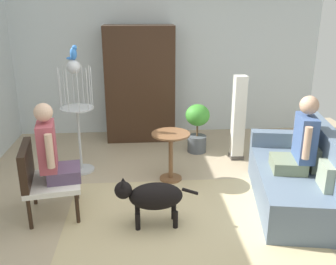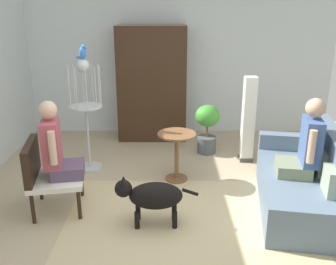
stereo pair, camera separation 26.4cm
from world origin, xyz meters
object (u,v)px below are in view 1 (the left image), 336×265
dog (152,196)px  column_lamp (238,119)px  bird_cage_stand (77,110)px  parrot (73,53)px  potted_plant (197,125)px  armoire_cabinet (140,84)px  couch (299,178)px  person_on_armchair (52,150)px  round_end_table (171,150)px  person_on_couch (300,142)px  armchair (41,175)px

dog → column_lamp: size_ratio=0.69×
dog → column_lamp: bearing=52.4°
bird_cage_stand → parrot: (0.01, -0.00, 0.78)m
potted_plant → armoire_cabinet: (-0.91, 0.76, 0.52)m
couch → person_on_armchair: person_on_armchair is taller
column_lamp → parrot: bearing=-172.7°
dog → column_lamp: (1.38, 1.79, 0.30)m
couch → column_lamp: 1.53m
round_end_table → parrot: (-1.26, 0.39, 1.25)m
couch → parrot: bearing=157.4°
person_on_couch → round_end_table: size_ratio=1.32×
round_end_table → parrot: parrot is taller
dog → armchair: bearing=166.0°
person_on_armchair → potted_plant: size_ratio=1.12×
column_lamp → round_end_table: bearing=-147.8°
person_on_armchair → column_lamp: size_ratio=0.68×
armchair → bird_cage_stand: bird_cage_stand is taller
parrot → couch: bearing=-22.6°
parrot → potted_plant: 2.25m
bird_cage_stand → potted_plant: 1.94m
person_on_armchair → dog: (1.09, -0.33, -0.44)m
bird_cage_stand → potted_plant: bird_cage_stand is taller
person_on_couch → person_on_armchair: (-2.81, 0.00, -0.02)m
bird_cage_stand → armoire_cabinet: 1.63m
bird_cage_stand → parrot: parrot is taller
round_end_table → parrot: 1.82m
person_on_couch → potted_plant: size_ratio=1.12×
couch → person_on_couch: 0.48m
couch → potted_plant: size_ratio=2.36×
column_lamp → bird_cage_stand: bearing=-172.7°
potted_plant → dog: bearing=-110.7°
person_on_couch → armchair: bearing=-179.5°
dog → parrot: (-0.97, 1.49, 1.35)m
person_on_couch → column_lamp: (-0.34, 1.46, -0.16)m
round_end_table → potted_plant: (0.51, 1.01, 0.02)m
person_on_armchair → bird_cage_stand: bearing=84.8°
couch → person_on_armchair: 2.90m
person_on_armchair → bird_cage_stand: (0.11, 1.16, 0.13)m
couch → person_on_armchair: size_ratio=2.11×
bird_cage_stand → potted_plant: (1.78, 0.62, -0.45)m
armchair → armoire_cabinet: armoire_cabinet is taller
bird_cage_stand → couch: bearing=-22.5°
potted_plant → person_on_couch: bearing=-62.6°
couch → column_lamp: (-0.39, 1.44, 0.32)m
round_end_table → dog: round_end_table is taller
dog → parrot: size_ratio=4.61×
couch → round_end_table: (-1.48, 0.75, 0.12)m
person_on_couch → column_lamp: person_on_couch is taller
couch → bird_cage_stand: (-2.75, 1.14, 0.59)m
person_on_armchair → column_lamp: 2.87m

